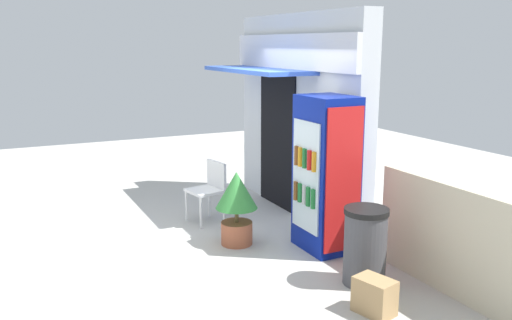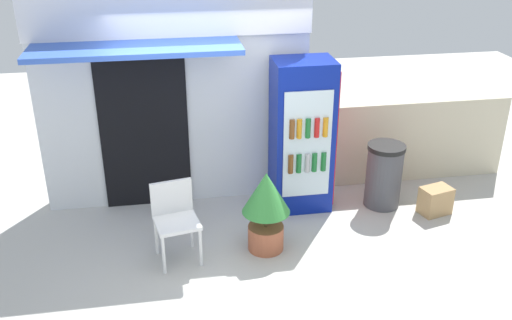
{
  "view_description": "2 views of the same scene",
  "coord_description": "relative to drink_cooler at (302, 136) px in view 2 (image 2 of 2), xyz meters",
  "views": [
    {
      "loc": [
        6.49,
        -2.64,
        2.56
      ],
      "look_at": [
        0.11,
        0.48,
        1.02
      ],
      "focal_mm": 37.8,
      "sensor_mm": 36.0,
      "label": 1
    },
    {
      "loc": [
        -0.62,
        -5.43,
        3.73
      ],
      "look_at": [
        0.37,
        0.46,
        0.94
      ],
      "focal_mm": 40.25,
      "sensor_mm": 36.0,
      "label": 2
    }
  ],
  "objects": [
    {
      "name": "trash_bin",
      "position": [
        1.06,
        -0.17,
        -0.55
      ],
      "size": [
        0.48,
        0.48,
        0.85
      ],
      "color": "#47474C",
      "rests_on": "ground"
    },
    {
      "name": "ground",
      "position": [
        -1.04,
        -0.99,
        -0.97
      ],
      "size": [
        16.0,
        16.0,
        0.0
      ],
      "primitive_type": "plane",
      "color": "beige"
    },
    {
      "name": "stone_boundary_wall",
      "position": [
        1.83,
        0.53,
        -0.39
      ],
      "size": [
        2.48,
        0.22,
        1.16
      ],
      "primitive_type": "cube",
      "color": "beige",
      "rests_on": "ground"
    },
    {
      "name": "plastic_chair",
      "position": [
        -1.64,
        -0.91,
        -0.44
      ],
      "size": [
        0.54,
        0.53,
        0.89
      ],
      "color": "white",
      "rests_on": "ground"
    },
    {
      "name": "storefront_building",
      "position": [
        -1.56,
        0.49,
        0.58
      ],
      "size": [
        3.37,
        1.06,
        2.99
      ],
      "color": "silver",
      "rests_on": "ground"
    },
    {
      "name": "drink_cooler",
      "position": [
        0.0,
        0.0,
        0.0
      ],
      "size": [
        0.75,
        0.62,
        1.95
      ],
      "color": "navy",
      "rests_on": "ground"
    },
    {
      "name": "potted_plant_near_shop",
      "position": [
        -0.63,
        -0.94,
        -0.4
      ],
      "size": [
        0.54,
        0.54,
        0.97
      ],
      "color": "#AD5B3D",
      "rests_on": "ground"
    },
    {
      "name": "cardboard_box",
      "position": [
        1.65,
        -0.5,
        -0.8
      ],
      "size": [
        0.43,
        0.35,
        0.36
      ],
      "primitive_type": "cube",
      "rotation": [
        0.0,
        0.0,
        0.26
      ],
      "color": "tan",
      "rests_on": "ground"
    }
  ]
}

